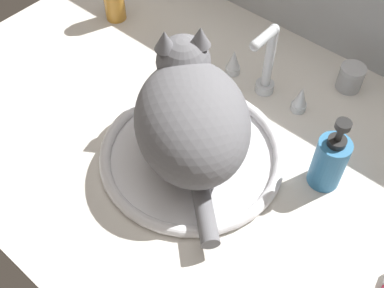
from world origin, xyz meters
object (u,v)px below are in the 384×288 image
at_px(cat, 191,113).
at_px(soap_pump_bottle, 329,161).
at_px(metal_jar, 351,78).
at_px(sink_basin, 192,154).
at_px(faucet, 266,69).

xyz_separation_m(cat, soap_pump_bottle, (0.23, 0.11, -0.05)).
distance_m(cat, soap_pump_bottle, 0.26).
xyz_separation_m(cat, metal_jar, (0.14, 0.35, -0.08)).
relative_size(soap_pump_bottle, metal_jar, 2.84).
height_order(cat, metal_jar, cat).
bearing_deg(metal_jar, sink_basin, -109.88).
height_order(sink_basin, faucet, faucet).
bearing_deg(soap_pump_bottle, sink_basin, -151.58).
xyz_separation_m(faucet, soap_pump_bottle, (0.22, -0.11, -0.01)).
relative_size(sink_basin, faucet, 1.73).
bearing_deg(metal_jar, soap_pump_bottle, -70.78).
distance_m(sink_basin, faucet, 0.24).
distance_m(cat, metal_jar, 0.39).
bearing_deg(cat, sink_basin, -40.86).
bearing_deg(cat, metal_jar, 67.79).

